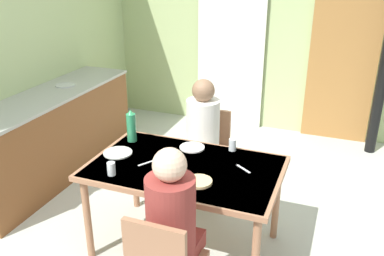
{
  "coord_description": "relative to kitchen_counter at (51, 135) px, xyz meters",
  "views": [
    {
      "loc": [
        1.2,
        -2.58,
        2.22
      ],
      "look_at": [
        0.16,
        0.14,
        0.99
      ],
      "focal_mm": 38.94,
      "sensor_mm": 36.0,
      "label": 1
    }
  ],
  "objects": [
    {
      "name": "bread_plate_sliced",
      "position": [
        1.96,
        -0.83,
        0.3
      ],
      "size": [
        0.19,
        0.19,
        0.02
      ],
      "primitive_type": "cylinder",
      "color": "#DBB77A",
      "rests_on": "dining_table"
    },
    {
      "name": "ground_plane",
      "position": [
        1.62,
        -0.62,
        -0.45
      ],
      "size": [
        7.24,
        7.24,
        0.0
      ],
      "primitive_type": "plane",
      "color": "#B8BBB0"
    },
    {
      "name": "dining_table",
      "position": [
        1.78,
        -0.63,
        0.22
      ],
      "size": [
        1.44,
        0.9,
        0.74
      ],
      "color": "#9C694A",
      "rests_on": "ground_plane"
    },
    {
      "name": "water_bottle_green_near",
      "position": [
        1.19,
        -0.37,
        0.42
      ],
      "size": [
        0.08,
        0.08,
        0.28
      ],
      "color": "#2A8253",
      "rests_on": "dining_table"
    },
    {
      "name": "person_near_diner",
      "position": [
        1.96,
        -1.3,
        0.33
      ],
      "size": [
        0.3,
        0.37,
        0.77
      ],
      "color": "maroon",
      "rests_on": "ground_plane"
    },
    {
      "name": "chair_far_diner",
      "position": [
        1.68,
        0.17,
        0.05
      ],
      "size": [
        0.4,
        0.4,
        0.87
      ],
      "rotation": [
        0.0,
        0.0,
        3.14
      ],
      "color": "#9C694A",
      "rests_on": "ground_plane"
    },
    {
      "name": "dinner_plate_near_right",
      "position": [
        1.72,
        -0.32,
        0.3
      ],
      "size": [
        0.21,
        0.21,
        0.01
      ],
      "primitive_type": "cylinder",
      "color": "white",
      "rests_on": "dining_table"
    },
    {
      "name": "wall_back",
      "position": [
        1.62,
        2.16,
        0.96
      ],
      "size": [
        4.1,
        0.1,
        2.82
      ],
      "primitive_type": "cube",
      "color": "#AABC7F",
      "rests_on": "ground_plane"
    },
    {
      "name": "cutlery_knife_near",
      "position": [
        2.2,
        -0.52,
        0.29
      ],
      "size": [
        0.13,
        0.1,
        0.0
      ],
      "primitive_type": "cube",
      "rotation": [
        0.0,
        0.0,
        2.52
      ],
      "color": "silver",
      "rests_on": "dining_table"
    },
    {
      "name": "drinking_glass_by_far_diner",
      "position": [
        2.04,
        -0.25,
        0.34
      ],
      "size": [
        0.06,
        0.06,
        0.1
      ],
      "primitive_type": "cylinder",
      "color": "silver",
      "rests_on": "dining_table"
    },
    {
      "name": "wall_left",
      "position": [
        -0.33,
        0.08,
        0.96
      ],
      "size": [
        0.1,
        4.18,
        2.82
      ],
      "primitive_type": "cube",
      "color": "#A8BB82",
      "rests_on": "ground_plane"
    },
    {
      "name": "person_far_diner",
      "position": [
        1.68,
        0.03,
        0.33
      ],
      "size": [
        0.3,
        0.37,
        0.77
      ],
      "rotation": [
        0.0,
        0.0,
        3.14
      ],
      "color": "silver",
      "rests_on": "ground_plane"
    },
    {
      "name": "curtain_panel",
      "position": [
        1.34,
        2.06,
        0.73
      ],
      "size": [
        0.9,
        0.03,
        2.37
      ],
      "primitive_type": "cube",
      "color": "white",
      "rests_on": "ground_plane"
    },
    {
      "name": "serving_bowl_center",
      "position": [
        1.66,
        -0.6,
        0.32
      ],
      "size": [
        0.17,
        0.17,
        0.05
      ],
      "primitive_type": "cylinder",
      "color": "silver",
      "rests_on": "dining_table"
    },
    {
      "name": "kitchen_counter",
      "position": [
        0.0,
        0.0,
        0.0
      ],
      "size": [
        0.61,
        2.26,
        0.91
      ],
      "color": "brown",
      "rests_on": "ground_plane"
    },
    {
      "name": "door_wooden",
      "position": [
        2.75,
        2.08,
        0.55
      ],
      "size": [
        0.8,
        0.05,
        2.0
      ],
      "primitive_type": "cube",
      "color": "#9F6B36",
      "rests_on": "ground_plane"
    },
    {
      "name": "dinner_plate_near_left",
      "position": [
        1.2,
        -0.63,
        0.3
      ],
      "size": [
        0.23,
        0.23,
        0.01
      ],
      "primitive_type": "cylinder",
      "color": "white",
      "rests_on": "dining_table"
    },
    {
      "name": "cutlery_fork_near",
      "position": [
        1.49,
        -0.7,
        0.29
      ],
      "size": [
        0.09,
        0.14,
        0.0
      ],
      "primitive_type": "cube",
      "rotation": [
        0.0,
        0.0,
        1.02
      ],
      "color": "silver",
      "rests_on": "dining_table"
    },
    {
      "name": "drinking_glass_by_near_diner",
      "position": [
        1.33,
        -0.95,
        0.34
      ],
      "size": [
        0.06,
        0.06,
        0.1
      ],
      "primitive_type": "cylinder",
      "color": "silver",
      "rests_on": "dining_table"
    }
  ]
}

